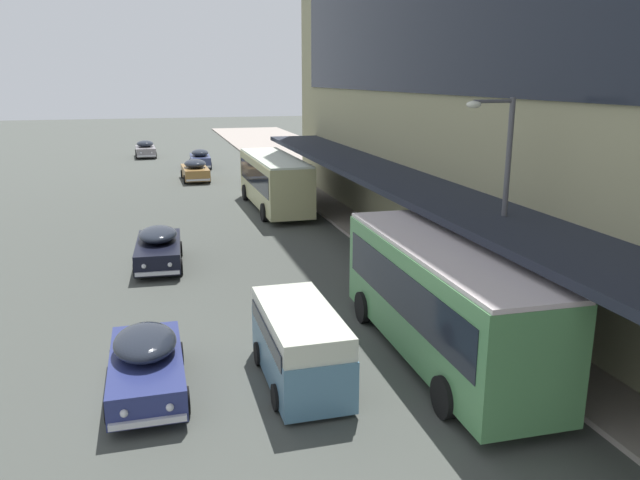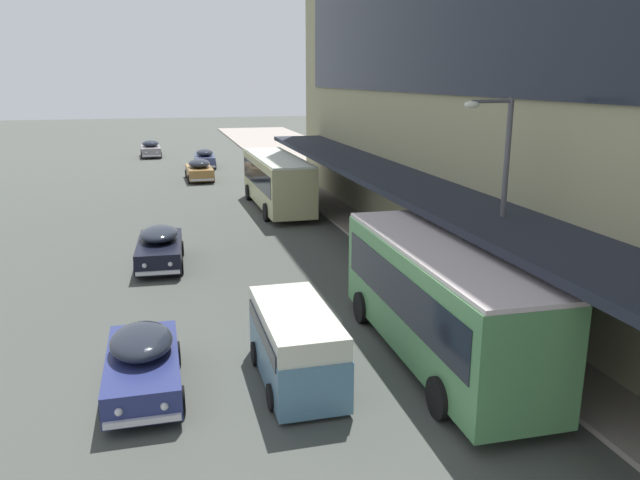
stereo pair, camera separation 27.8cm
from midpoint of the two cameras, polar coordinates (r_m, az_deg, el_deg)
transit_bus_kerbside_front at (r=17.34m, az=11.27°, el=-5.03°), size 2.77×9.31×3.28m
transit_bus_kerbside_rear at (r=37.07m, az=-3.74°, el=5.59°), size 2.81×9.82×3.15m
sedan_far_back at (r=16.43m, az=-15.43°, el=-10.66°), size 1.90×4.45×1.54m
sedan_lead_near at (r=26.83m, az=-14.16°, el=-0.60°), size 2.06×4.77×1.59m
sedan_oncoming_rear at (r=64.37m, az=-15.09°, el=8.05°), size 2.05×4.41×1.62m
sedan_oncoming_front at (r=55.54m, az=-10.35°, el=7.35°), size 1.90×4.44×1.62m
sedan_trailing_near at (r=48.69m, az=-10.82°, el=6.32°), size 2.03×4.66×1.63m
vw_van at (r=16.23m, az=-1.82°, el=-9.13°), size 1.92×4.56×1.96m
pedestrian_at_kerb at (r=18.10m, az=18.35°, el=-7.04°), size 0.46×0.48×1.86m
street_lamp at (r=18.72m, az=16.41°, el=3.45°), size 1.50×0.28×6.95m
fire_hydrant at (r=21.84m, az=11.79°, el=-4.76°), size 0.20×0.40×0.70m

